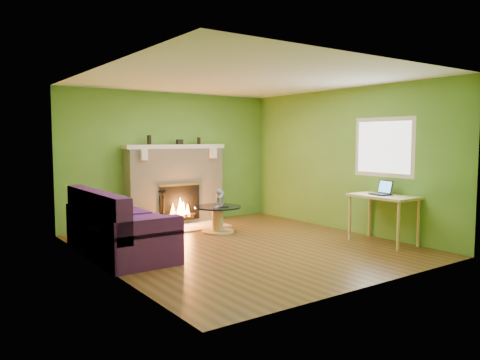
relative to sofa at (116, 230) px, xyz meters
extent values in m
plane|color=#573118|center=(1.86, -0.61, -0.37)|extent=(5.00, 5.00, 0.00)
plane|color=white|center=(1.86, -0.61, 2.23)|extent=(5.00, 5.00, 0.00)
plane|color=#51822A|center=(1.86, 1.89, 0.93)|extent=(5.00, 0.00, 5.00)
plane|color=#51822A|center=(1.86, -3.11, 0.93)|extent=(5.00, 0.00, 5.00)
plane|color=#51822A|center=(-0.39, -0.61, 0.93)|extent=(0.00, 5.00, 5.00)
plane|color=#51822A|center=(4.11, -0.61, 0.93)|extent=(0.00, 5.00, 5.00)
plane|color=silver|center=(4.10, -1.51, 1.18)|extent=(0.00, 1.20, 1.20)
plane|color=white|center=(4.09, -1.51, 1.18)|extent=(0.00, 1.06, 1.06)
cube|color=beige|center=(1.86, 1.71, 0.38)|extent=(2.00, 0.35, 1.50)
cube|color=black|center=(1.86, 1.52, 0.07)|extent=(0.85, 0.03, 0.68)
cube|color=gold|center=(1.86, 1.52, 0.43)|extent=(0.91, 0.02, 0.04)
cylinder|color=black|center=(1.86, 1.49, -0.21)|extent=(0.55, 0.07, 0.07)
cube|color=white|center=(1.86, 1.68, 1.17)|extent=(2.10, 0.28, 0.08)
cube|color=white|center=(1.11, 1.50, 1.03)|extent=(0.12, 0.10, 0.20)
cube|color=white|center=(2.61, 1.50, 1.03)|extent=(0.12, 0.10, 0.20)
cube|color=beige|center=(1.86, 1.19, -0.35)|extent=(1.50, 0.75, 0.03)
cube|color=white|center=(1.86, 1.68, 1.17)|extent=(2.10, 0.28, 0.08)
cube|color=#4E1960|center=(0.06, -0.01, -0.13)|extent=(0.96, 2.13, 0.48)
cube|color=#4E1960|center=(-0.28, -0.01, 0.29)|extent=(0.22, 2.13, 0.60)
cube|color=#4E1960|center=(0.06, -0.96, 0.18)|extent=(0.96, 0.22, 0.24)
cube|color=#4E1960|center=(0.06, 0.95, 0.18)|extent=(0.96, 0.22, 0.24)
cube|color=#4E1960|center=(0.11, -0.61, 0.18)|extent=(0.76, 0.57, 0.13)
cube|color=#4E1960|center=(0.11, 0.10, 0.18)|extent=(0.76, 0.57, 0.13)
cube|color=#4E1960|center=(0.11, 0.70, 0.18)|extent=(0.76, 0.57, 0.13)
cylinder|color=tan|center=(2.10, 0.54, -0.35)|extent=(0.59, 0.59, 0.03)
cylinder|color=tan|center=(2.10, 0.54, -0.13)|extent=(0.21, 0.21, 0.41)
cylinder|color=black|center=(2.10, 0.54, 0.09)|extent=(0.84, 0.84, 0.03)
cube|color=tan|center=(3.81, -1.76, 0.39)|extent=(0.61, 1.06, 0.04)
cylinder|color=tan|center=(3.55, -2.24, 0.00)|extent=(0.05, 0.05, 0.74)
cylinder|color=tan|center=(4.06, -2.24, 0.00)|extent=(0.05, 0.05, 0.74)
cylinder|color=tan|center=(3.55, -1.28, 0.00)|extent=(0.05, 0.05, 0.74)
cylinder|color=tan|center=(4.06, -1.28, 0.00)|extent=(0.05, 0.05, 0.74)
cube|color=gray|center=(2.00, 0.42, 0.12)|extent=(0.17, 0.12, 0.02)
cube|color=black|center=(2.12, 0.36, 0.11)|extent=(0.17, 0.09, 0.02)
cylinder|color=black|center=(1.32, 1.71, 1.30)|extent=(0.08, 0.08, 0.18)
cylinder|color=black|center=(2.40, 1.71, 1.28)|extent=(0.07, 0.07, 0.14)
cube|color=black|center=(1.96, 1.71, 1.26)|extent=(0.12, 0.08, 0.10)
camera|label=1|loc=(-2.41, -6.52, 1.31)|focal=35.00mm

